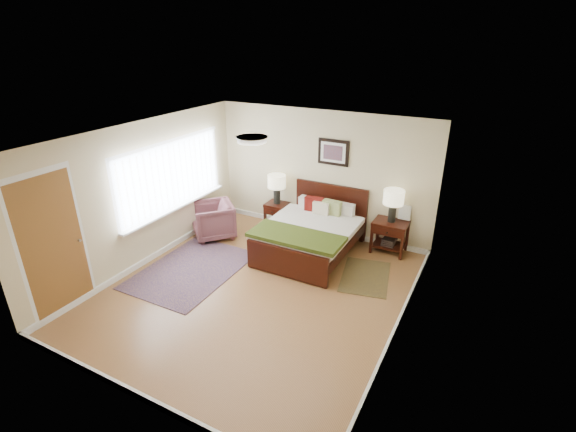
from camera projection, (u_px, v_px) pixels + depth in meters
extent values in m
plane|color=brown|center=(257.00, 290.00, 6.72)|extent=(5.00, 5.00, 0.00)
cube|color=#C9BB92|center=(322.00, 174.00, 8.24)|extent=(4.50, 0.04, 2.50)
cube|color=#C9BB92|center=(123.00, 310.00, 4.19)|extent=(4.50, 0.04, 2.50)
cube|color=#C9BB92|center=(144.00, 195.00, 7.17)|extent=(0.04, 5.00, 2.50)
cube|color=#C9BB92|center=(406.00, 254.00, 5.26)|extent=(0.04, 5.00, 2.50)
cube|color=white|center=(252.00, 137.00, 5.71)|extent=(4.50, 5.00, 0.02)
cube|color=silver|center=(172.00, 175.00, 7.67)|extent=(0.02, 2.72, 1.32)
cube|color=silver|center=(172.00, 175.00, 7.67)|extent=(0.01, 2.60, 1.20)
cube|color=silver|center=(177.00, 207.00, 7.90)|extent=(0.10, 2.72, 0.04)
cube|color=silver|center=(53.00, 245.00, 5.81)|extent=(0.01, 1.00, 2.18)
cube|color=brown|center=(54.00, 248.00, 5.83)|extent=(0.01, 0.90, 2.10)
cylinder|color=#999999|center=(79.00, 240.00, 6.14)|extent=(0.04, 0.04, 0.04)
cylinder|color=white|center=(252.00, 140.00, 5.73)|extent=(0.40, 0.40, 0.07)
cylinder|color=beige|center=(252.00, 137.00, 5.71)|extent=(0.44, 0.44, 0.01)
cube|color=black|center=(331.00, 209.00, 8.39)|extent=(1.51, 0.06, 1.06)
cube|color=black|center=(286.00, 263.00, 6.96)|extent=(1.51, 0.06, 0.53)
cube|color=black|center=(277.00, 231.00, 8.02)|extent=(0.06, 1.88, 0.17)
cube|color=black|center=(347.00, 248.00, 7.41)|extent=(0.06, 1.88, 0.17)
cube|color=beige|center=(311.00, 233.00, 7.67)|extent=(1.41, 1.86, 0.21)
cube|color=beige|center=(308.00, 228.00, 7.53)|extent=(1.59, 1.63, 0.09)
cube|color=#313E12|center=(296.00, 237.00, 7.11)|extent=(1.63, 0.70, 0.07)
cube|color=beige|center=(311.00, 203.00, 8.28)|extent=(0.47, 0.18, 0.25)
cube|color=beige|center=(342.00, 209.00, 7.99)|extent=(0.47, 0.18, 0.25)
cube|color=#510D09|center=(314.00, 205.00, 8.11)|extent=(0.37, 0.17, 0.30)
cube|color=#818D51|center=(332.00, 208.00, 7.95)|extent=(0.37, 0.16, 0.30)
cube|color=beige|center=(321.00, 209.00, 7.97)|extent=(0.32, 0.13, 0.26)
cube|color=black|center=(333.00, 152.00, 7.93)|extent=(0.62, 0.03, 0.50)
cube|color=silver|center=(333.00, 153.00, 7.91)|extent=(0.50, 0.01, 0.38)
cube|color=#A52D23|center=(333.00, 153.00, 7.91)|extent=(0.38, 0.01, 0.28)
cube|color=black|center=(277.00, 204.00, 8.73)|extent=(0.45, 0.40, 0.05)
cube|color=black|center=(265.00, 217.00, 8.78)|extent=(0.05, 0.05, 0.49)
cube|color=black|center=(281.00, 221.00, 8.62)|extent=(0.05, 0.05, 0.49)
cube|color=black|center=(273.00, 211.00, 9.06)|extent=(0.05, 0.05, 0.49)
cube|color=black|center=(289.00, 215.00, 8.90)|extent=(0.05, 0.05, 0.49)
cube|color=black|center=(273.00, 212.00, 8.62)|extent=(0.39, 0.03, 0.14)
cube|color=black|center=(391.00, 223.00, 7.67)|extent=(0.63, 0.47, 0.05)
cube|color=black|center=(371.00, 239.00, 7.75)|extent=(0.05, 0.05, 0.58)
cube|color=black|center=(402.00, 246.00, 7.51)|extent=(0.05, 0.05, 0.58)
cube|color=black|center=(378.00, 231.00, 8.08)|extent=(0.05, 0.05, 0.58)
cube|color=black|center=(407.00, 237.00, 7.84)|extent=(0.05, 0.05, 0.58)
cube|color=black|center=(387.00, 232.00, 7.54)|extent=(0.57, 0.03, 0.14)
cube|color=black|center=(389.00, 245.00, 7.86)|extent=(0.57, 0.41, 0.03)
cube|color=black|center=(389.00, 243.00, 7.84)|extent=(0.23, 0.29, 0.03)
cube|color=black|center=(389.00, 242.00, 7.83)|extent=(0.23, 0.29, 0.03)
cube|color=black|center=(389.00, 240.00, 7.82)|extent=(0.23, 0.29, 0.03)
cube|color=black|center=(389.00, 238.00, 7.80)|extent=(0.23, 0.29, 0.03)
cylinder|color=black|center=(277.00, 196.00, 8.66)|extent=(0.14, 0.14, 0.32)
cylinder|color=black|center=(277.00, 188.00, 8.59)|extent=(0.02, 0.02, 0.06)
cylinder|color=beige|center=(277.00, 181.00, 8.53)|extent=(0.37, 0.37, 0.26)
cylinder|color=black|center=(392.00, 213.00, 7.60)|extent=(0.14, 0.14, 0.32)
cylinder|color=black|center=(393.00, 204.00, 7.52)|extent=(0.02, 0.02, 0.06)
cylinder|color=beige|center=(394.00, 197.00, 7.47)|extent=(0.37, 0.37, 0.26)
imported|color=brown|center=(213.00, 220.00, 8.36)|extent=(1.10, 1.10, 0.72)
cube|color=#100C3E|center=(191.00, 270.00, 7.29)|extent=(1.52, 2.13, 0.01)
cube|color=black|center=(365.00, 276.00, 7.09)|extent=(0.99, 1.29, 0.01)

